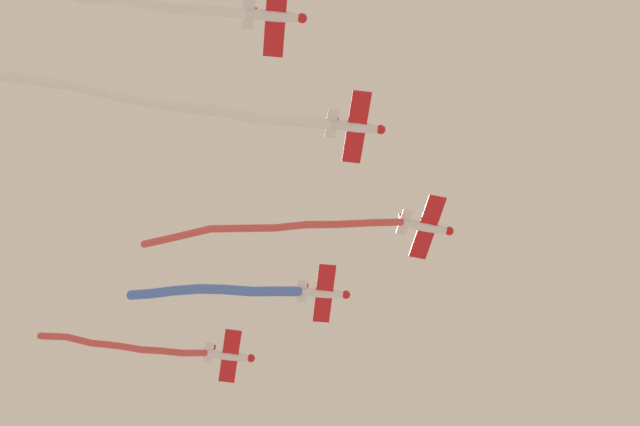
% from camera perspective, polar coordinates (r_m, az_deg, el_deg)
% --- Properties ---
extents(airplane_lead, '(5.39, 6.70, 1.74)m').
position_cam_1_polar(airplane_lead, '(87.12, 6.38, -0.81)').
color(airplane_lead, white).
extents(smoke_trail_lead, '(16.34, 17.57, 2.43)m').
position_cam_1_polar(smoke_trail_lead, '(85.37, -2.85, -0.93)').
color(smoke_trail_lead, '#DB4C4C').
extents(airplane_left_wing, '(5.63, 6.37, 1.74)m').
position_cam_1_polar(airplane_left_wing, '(91.09, 0.22, -4.79)').
color(airplane_left_wing, white).
extents(smoke_trail_left_wing, '(11.40, 13.76, 3.09)m').
position_cam_1_polar(smoke_trail_left_wing, '(92.66, -6.45, -4.66)').
color(smoke_trail_left_wing, '#4C75DB').
extents(airplane_right_wing, '(5.58, 6.45, 1.74)m').
position_cam_1_polar(airplane_right_wing, '(81.65, 2.16, 5.17)').
color(airplane_right_wing, white).
extents(smoke_trail_right_wing, '(23.50, 17.14, 1.86)m').
position_cam_1_polar(smoke_trail_right_wing, '(82.06, -9.26, 6.56)').
color(smoke_trail_right_wing, white).
extents(airplane_slot, '(5.52, 6.55, 1.74)m').
position_cam_1_polar(airplane_slot, '(96.20, -5.42, -8.46)').
color(airplane_slot, white).
extents(smoke_trail_slot, '(13.78, 9.77, 1.44)m').
position_cam_1_polar(smoke_trail_slot, '(96.34, -11.62, -7.77)').
color(smoke_trail_slot, '#DB4C4C').
extents(airplane_trail, '(5.63, 6.37, 1.74)m').
position_cam_1_polar(airplane_trail, '(77.14, -2.69, 11.68)').
color(airplane_trail, white).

